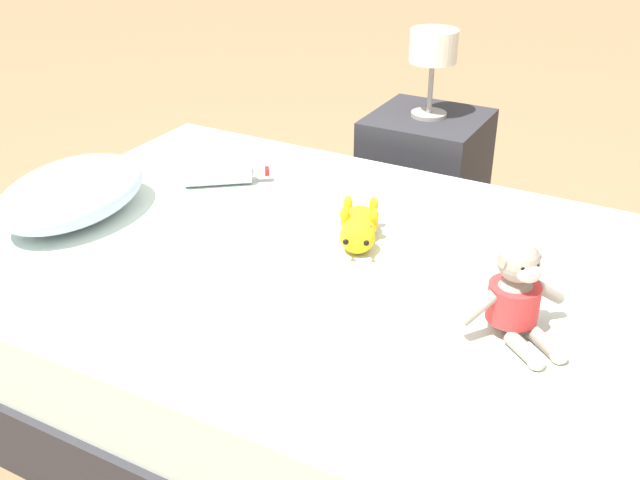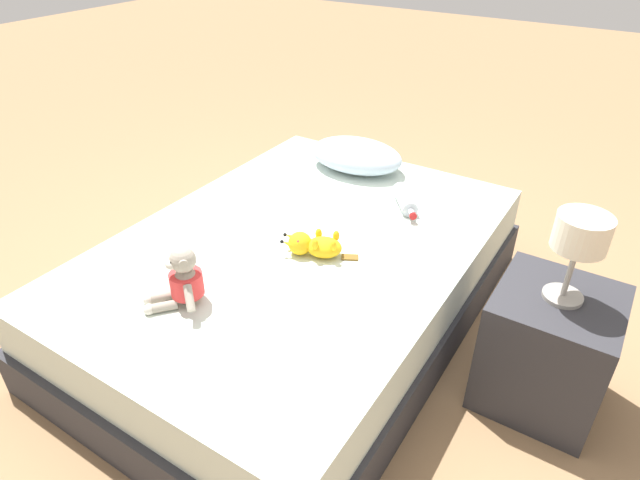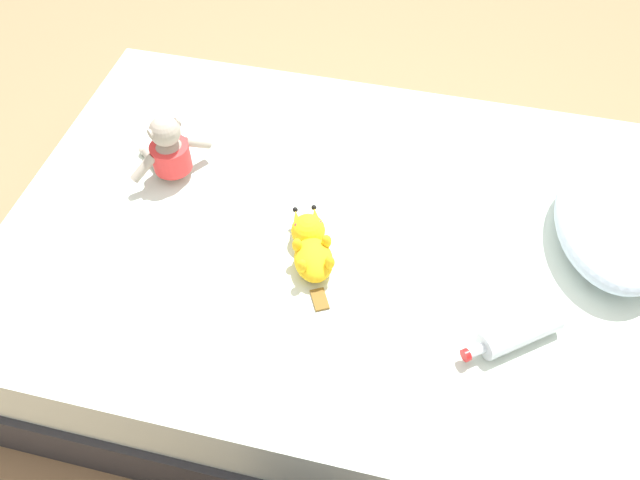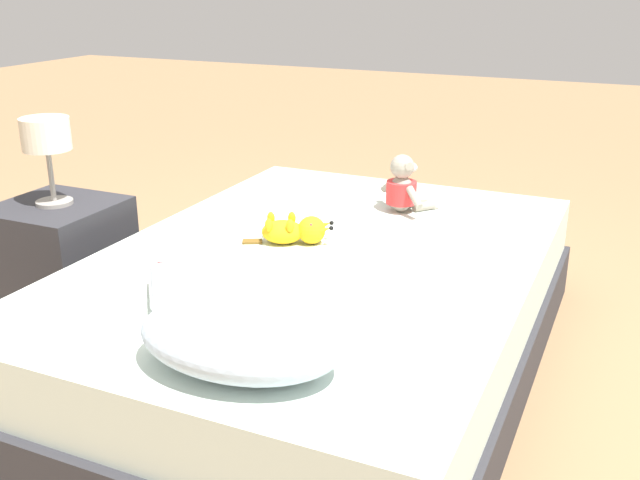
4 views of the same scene
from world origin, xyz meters
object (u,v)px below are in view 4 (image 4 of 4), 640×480
(pillow, at_px, (241,337))
(glass_bottle, at_px, (162,287))
(plush_monkey, at_px, (404,188))
(bed, at_px, (320,311))
(plush_yellow_creature, at_px, (295,230))
(bedside_lamp, at_px, (46,139))
(nightstand, at_px, (63,264))

(pillow, height_order, glass_bottle, pillow)
(pillow, distance_m, plush_monkey, 1.36)
(bed, height_order, plush_yellow_creature, plush_yellow_creature)
(bed, xyz_separation_m, glass_bottle, (0.27, 0.53, 0.26))
(bed, bearing_deg, pillow, 100.48)
(bed, bearing_deg, glass_bottle, 63.15)
(plush_monkey, distance_m, bedside_lamp, 1.38)
(plush_monkey, bearing_deg, glass_bottle, 71.24)
(nightstand, distance_m, bedside_lamp, 0.50)
(plush_monkey, bearing_deg, nightstand, 29.83)
(bedside_lamp, bearing_deg, bed, -174.51)
(pillow, height_order, plush_yellow_creature, pillow)
(glass_bottle, bearing_deg, nightstand, -27.90)
(pillow, distance_m, nightstand, 1.42)
(nightstand, bearing_deg, pillow, 151.05)
(pillow, xyz_separation_m, bedside_lamp, (1.22, -0.68, 0.24))
(glass_bottle, xyz_separation_m, bedside_lamp, (0.81, -0.43, 0.28))
(plush_monkey, height_order, nightstand, plush_monkey)
(plush_yellow_creature, height_order, bedside_lamp, bedside_lamp)
(nightstand, bearing_deg, bedside_lamp, -90.00)
(pillow, bearing_deg, nightstand, -28.95)
(pillow, bearing_deg, plush_monkey, -88.44)
(bed, bearing_deg, nightstand, 5.49)
(pillow, xyz_separation_m, plush_monkey, (0.04, -1.36, 0.01))
(glass_bottle, bearing_deg, plush_yellow_creature, -103.76)
(plush_yellow_creature, xyz_separation_m, glass_bottle, (0.14, 0.59, -0.01))
(bed, bearing_deg, plush_monkey, -100.54)
(plush_monkey, relative_size, nightstand, 0.51)
(plush_monkey, distance_m, nightstand, 1.39)
(nightstand, bearing_deg, bed, -174.51)
(bed, relative_size, glass_bottle, 8.05)
(nightstand, xyz_separation_m, bedside_lamp, (0.00, -0.00, 0.50))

